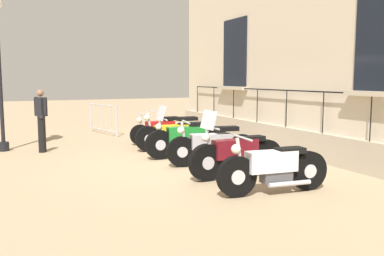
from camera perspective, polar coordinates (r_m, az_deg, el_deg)
ground_plane at (r=9.78m, az=0.96°, el=-4.61°), size 60.00×60.00×0.00m
building_facade at (r=11.34m, az=15.08°, el=16.85°), size 0.82×12.90×8.13m
motorcycle_red at (r=12.40m, az=-4.27°, el=-0.25°), size 1.99×0.72×0.93m
motorcycle_yellow at (r=11.28m, az=-2.41°, el=-0.84°), size 2.23×0.73×1.11m
motorcycle_green at (r=10.16m, az=-0.65°, el=-1.57°), size 2.19×0.58×1.30m
motorcycle_silver at (r=9.26m, az=2.88°, el=-2.53°), size 2.12×0.72×1.02m
motorcycle_maroon at (r=8.15m, az=6.21°, el=-3.72°), size 2.09×0.60×1.35m
motorcycle_white at (r=7.11m, az=11.23°, el=-5.50°), size 2.07×0.64×1.00m
crowd_barrier at (r=14.79m, az=-12.26°, el=1.36°), size 0.54×1.97×1.05m
bollard at (r=11.56m, az=-20.12°, el=-0.73°), size 0.20×0.20×1.00m
pedestrian_standing at (r=13.45m, az=-20.24°, el=2.03°), size 0.37×0.47×1.62m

